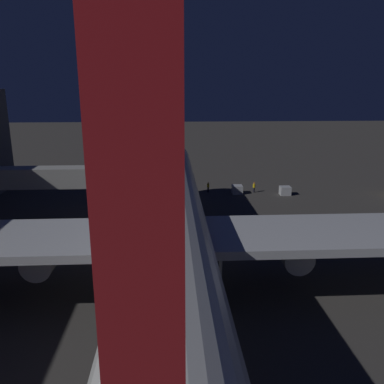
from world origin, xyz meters
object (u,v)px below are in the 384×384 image
object	(u,v)px
ground_crew_marshaller_fwd	(254,187)
traffic_cone_nose_starboard	(156,196)
ground_crew_near_nose_gear	(208,187)
airliner_at_gate	(169,230)
baggage_container_near_belt	(285,191)
jet_bridge	(75,177)
traffic_cone_nose_port	(184,195)
baggage_container_mid_row	(237,189)

from	to	relation	value
ground_crew_marshaller_fwd	traffic_cone_nose_starboard	bearing A→B (deg)	7.37
ground_crew_near_nose_gear	ground_crew_marshaller_fwd	distance (m)	7.70
airliner_at_gate	baggage_container_near_belt	xyz separation A→B (m)	(-18.89, -31.59, -5.40)
ground_crew_marshaller_fwd	airliner_at_gate	bearing A→B (deg)	67.11
jet_bridge	traffic_cone_nose_starboard	distance (m)	16.57
jet_bridge	traffic_cone_nose_port	size ratio (longest dim) A/B	40.38
airliner_at_gate	ground_crew_near_nose_gear	world-z (taller)	airliner_at_gate
ground_crew_near_nose_gear	traffic_cone_nose_starboard	distance (m)	9.02
jet_bridge	ground_crew_marshaller_fwd	xyz separation A→B (m)	(-26.01, -14.17, -5.25)
ground_crew_marshaller_fwd	traffic_cone_nose_port	bearing A→B (deg)	10.04
baggage_container_mid_row	ground_crew_near_nose_gear	xyz separation A→B (m)	(4.73, -1.12, 0.26)
airliner_at_gate	baggage_container_near_belt	size ratio (longest dim) A/B	39.01
jet_bridge	baggage_container_mid_row	bearing A→B (deg)	-149.59
baggage_container_mid_row	jet_bridge	bearing A→B (deg)	30.41
airliner_at_gate	baggage_container_mid_row	world-z (taller)	airliner_at_gate
traffic_cone_nose_starboard	ground_crew_marshaller_fwd	bearing A→B (deg)	-172.63
traffic_cone_nose_port	baggage_container_mid_row	bearing A→B (deg)	-170.69
baggage_container_mid_row	traffic_cone_nose_port	bearing A→B (deg)	9.31
traffic_cone_nose_starboard	ground_crew_near_nose_gear	bearing A→B (deg)	-163.30
airliner_at_gate	jet_bridge	xyz separation A→B (m)	(11.91, -19.24, 0.10)
baggage_container_near_belt	traffic_cone_nose_port	world-z (taller)	baggage_container_near_belt
traffic_cone_nose_port	jet_bridge	bearing A→B (deg)	40.53
jet_bridge	ground_crew_near_nose_gear	world-z (taller)	jet_bridge
ground_crew_marshaller_fwd	traffic_cone_nose_port	size ratio (longest dim) A/B	3.15
traffic_cone_nose_port	traffic_cone_nose_starboard	bearing A→B (deg)	0.00
airliner_at_gate	baggage_container_near_belt	world-z (taller)	airliner_at_gate
baggage_container_near_belt	traffic_cone_nose_port	size ratio (longest dim) A/B	3.07
traffic_cone_nose_port	ground_crew_near_nose_gear	bearing A→B (deg)	-148.48
jet_bridge	baggage_container_mid_row	world-z (taller)	jet_bridge
ground_crew_marshaller_fwd	traffic_cone_nose_port	distance (m)	12.11
jet_bridge	ground_crew_near_nose_gear	xyz separation A→B (m)	(-18.32, -14.64, -5.24)
airliner_at_gate	ground_crew_marshaller_fwd	size ratio (longest dim) A/B	37.92
ground_crew_near_nose_gear	ground_crew_marshaller_fwd	world-z (taller)	ground_crew_near_nose_gear
airliner_at_gate	baggage_container_near_belt	distance (m)	37.20
baggage_container_near_belt	traffic_cone_nose_starboard	size ratio (longest dim) A/B	3.07
jet_bridge	baggage_container_mid_row	size ratio (longest dim) A/B	13.08
airliner_at_gate	baggage_container_mid_row	xyz separation A→B (m)	(-11.14, -32.76, -5.39)
traffic_cone_nose_port	traffic_cone_nose_starboard	xyz separation A→B (m)	(4.40, 0.00, 0.00)
airliner_at_gate	jet_bridge	bearing A→B (deg)	-58.25
ground_crew_near_nose_gear	traffic_cone_nose_port	xyz separation A→B (m)	(4.22, 2.59, -0.69)
airliner_at_gate	ground_crew_marshaller_fwd	bearing A→B (deg)	-112.89
baggage_container_near_belt	baggage_container_mid_row	distance (m)	7.83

